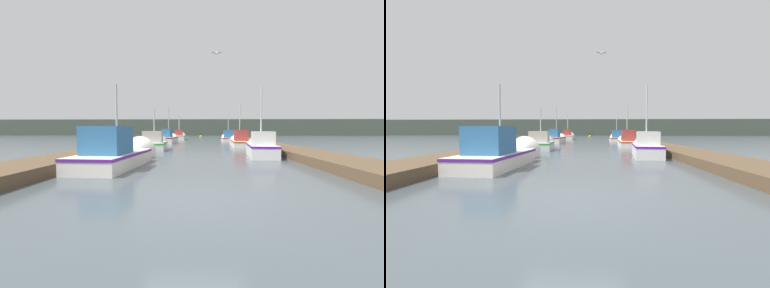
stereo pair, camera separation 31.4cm
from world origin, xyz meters
The scene contains 16 objects.
ground_plane centered at (0.00, 0.00, 0.00)m, with size 200.00×200.00×0.00m.
dock_left centered at (-5.61, 16.00, 0.19)m, with size 2.24×40.00×0.37m.
dock_right centered at (5.61, 16.00, 0.19)m, with size 2.24×40.00×0.37m.
distant_shore_ridge centered at (0.00, 66.76, 2.04)m, with size 120.00×16.00×4.08m.
fishing_boat_0 centered at (-3.21, 5.16, 0.48)m, with size 2.11×5.77×3.83m.
fishing_boat_1 centered at (3.48, 9.08, 0.49)m, with size 1.80×4.66×4.19m.
fishing_boat_2 centered at (-3.32, 13.46, 0.44)m, with size 1.96×4.42×3.59m.
fishing_boat_3 centered at (3.57, 17.95, 0.44)m, with size 1.68×6.50×4.25m.
fishing_boat_4 centered at (-3.43, 22.61, 0.49)m, with size 1.72×4.81×4.44m.
fishing_boat_5 centered at (3.57, 27.71, 0.43)m, with size 1.80×4.81×4.35m.
fishing_boat_6 centered at (-3.13, 32.67, 0.45)m, with size 1.80×4.43×4.09m.
fishing_boat_7 centered at (-3.63, 37.44, 0.42)m, with size 1.88×5.12×4.14m.
mooring_piling_0 centered at (4.47, 40.76, 0.61)m, with size 0.29×0.29×1.21m.
mooring_piling_1 centered at (-4.61, 4.72, 0.55)m, with size 0.35×0.35×1.08m.
channel_buoy centered at (0.02, 44.39, 0.15)m, with size 0.53×0.53×1.03m.
seagull_lead centered at (0.97, 8.91, 5.65)m, with size 0.56×0.29×0.12m.
Camera 1 is at (0.17, -5.38, 1.47)m, focal length 24.00 mm.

